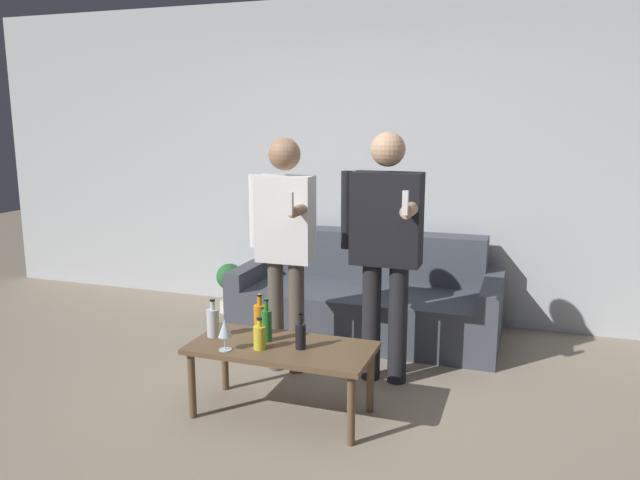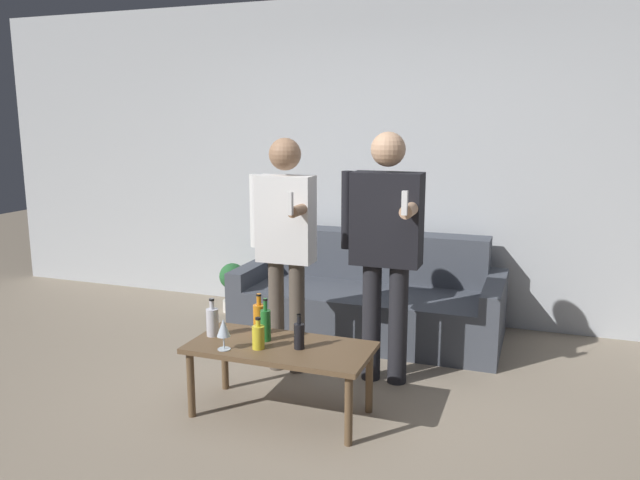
% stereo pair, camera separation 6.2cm
% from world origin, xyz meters
% --- Properties ---
extents(ground_plane, '(16.00, 16.00, 0.00)m').
position_xyz_m(ground_plane, '(0.00, 0.00, 0.00)').
color(ground_plane, gray).
extents(wall_back, '(8.00, 0.06, 2.70)m').
position_xyz_m(wall_back, '(0.00, 2.33, 1.35)').
color(wall_back, silver).
rests_on(wall_back, ground_plane).
extents(couch, '(2.06, 0.92, 0.78)m').
position_xyz_m(couch, '(-0.03, 1.80, 0.28)').
color(couch, '#474C56').
rests_on(couch, ground_plane).
extents(coffee_table, '(1.05, 0.51, 0.42)m').
position_xyz_m(coffee_table, '(-0.14, 0.24, 0.38)').
color(coffee_table, brown).
rests_on(coffee_table, ground_plane).
extents(bottle_orange, '(0.07, 0.07, 0.25)m').
position_xyz_m(bottle_orange, '(-0.34, 0.38, 0.52)').
color(bottle_orange, orange).
rests_on(bottle_orange, coffee_table).
extents(bottle_green, '(0.07, 0.07, 0.23)m').
position_xyz_m(bottle_green, '(-0.59, 0.25, 0.52)').
color(bottle_green, silver).
rests_on(bottle_green, coffee_table).
extents(bottle_dark, '(0.07, 0.07, 0.18)m').
position_xyz_m(bottle_dark, '(-0.24, 0.15, 0.50)').
color(bottle_dark, yellow).
rests_on(bottle_dark, coffee_table).
extents(bottle_yellow, '(0.06, 0.06, 0.20)m').
position_xyz_m(bottle_yellow, '(-0.02, 0.23, 0.50)').
color(bottle_yellow, black).
rests_on(bottle_yellow, coffee_table).
extents(bottle_red, '(0.06, 0.06, 0.26)m').
position_xyz_m(bottle_red, '(-0.25, 0.29, 0.53)').
color(bottle_red, '#23752D').
rests_on(bottle_red, coffee_table).
extents(wine_glass_near, '(0.08, 0.08, 0.18)m').
position_xyz_m(wine_glass_near, '(-0.41, 0.07, 0.55)').
color(wine_glass_near, silver).
rests_on(wine_glass_near, coffee_table).
extents(person_standing_left, '(0.45, 0.41, 1.58)m').
position_xyz_m(person_standing_left, '(-0.37, 0.86, 0.94)').
color(person_standing_left, brown).
rests_on(person_standing_left, ground_plane).
extents(person_standing_right, '(0.52, 0.43, 1.63)m').
position_xyz_m(person_standing_right, '(0.30, 0.91, 0.95)').
color(person_standing_right, '#232328').
rests_on(person_standing_right, ground_plane).
extents(potted_plant, '(0.23, 0.23, 0.44)m').
position_xyz_m(potted_plant, '(-1.34, 1.92, 0.26)').
color(potted_plant, silver).
rests_on(potted_plant, ground_plane).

